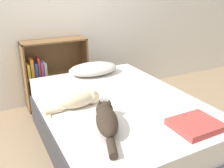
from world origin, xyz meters
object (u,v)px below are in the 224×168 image
object	(u,v)px
bed	(119,124)
bookshelf	(53,72)
cat_dark	(107,119)
pillow	(93,69)
cat_light	(80,99)

from	to	relation	value
bed	bookshelf	xyz separation A→B (m)	(-0.30, 1.31, 0.20)
bed	cat_dark	bearing A→B (deg)	-129.64
pillow	bookshelf	size ratio (longest dim) A/B	0.66
bed	cat_light	bearing A→B (deg)	177.16
bed	cat_dark	xyz separation A→B (m)	(-0.34, -0.40, 0.35)
cat_light	pillow	bearing A→B (deg)	54.71
bookshelf	pillow	bearing A→B (deg)	-56.65
cat_dark	bookshelf	size ratio (longest dim) A/B	0.65
bed	cat_light	distance (m)	0.52
bed	pillow	xyz separation A→B (m)	(0.06, 0.76, 0.35)
bed	cat_dark	distance (m)	0.63
cat_dark	bed	bearing A→B (deg)	-19.69
cat_light	bookshelf	distance (m)	1.30
pillow	cat_light	size ratio (longest dim) A/B	1.18
cat_light	bookshelf	bearing A→B (deg)	81.92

